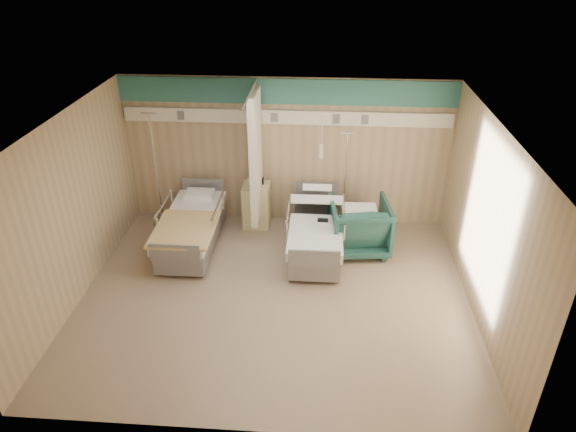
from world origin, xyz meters
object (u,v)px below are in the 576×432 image
at_px(visitor_armchair, 359,226).
at_px(iv_stand_left, 161,203).
at_px(bed_right, 315,237).
at_px(bed_left, 192,232).
at_px(iv_stand_right, 343,208).
at_px(bedside_cabinet, 257,205).

distance_m(visitor_armchair, iv_stand_left, 3.79).
bearing_deg(bed_right, iv_stand_left, 165.05).
height_order(bed_left, visitor_armchair, visitor_armchair).
bearing_deg(bed_right, visitor_armchair, 11.23).
relative_size(bed_left, iv_stand_left, 0.96).
distance_m(bed_left, iv_stand_right, 2.87).
height_order(bed_right, iv_stand_right, iv_stand_right).
bearing_deg(iv_stand_right, bed_left, -160.05).
bearing_deg(bed_left, bed_right, 0.00).
height_order(bedside_cabinet, iv_stand_left, iv_stand_left).
height_order(visitor_armchair, iv_stand_left, iv_stand_left).
distance_m(bed_right, bed_left, 2.20).
xyz_separation_m(bed_right, bedside_cabinet, (-1.15, 0.90, 0.11)).
xyz_separation_m(bed_left, iv_stand_left, (-0.78, 0.80, 0.15)).
height_order(bed_left, iv_stand_right, iv_stand_right).
bearing_deg(bedside_cabinet, bed_left, -139.40).
distance_m(bed_left, iv_stand_left, 1.12).
distance_m(bed_left, visitor_armchair, 2.96).
distance_m(bed_right, iv_stand_right, 1.10).
height_order(bed_right, iv_stand_left, iv_stand_left).
height_order(visitor_armchair, iv_stand_right, iv_stand_right).
bearing_deg(visitor_armchair, bed_right, 4.43).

